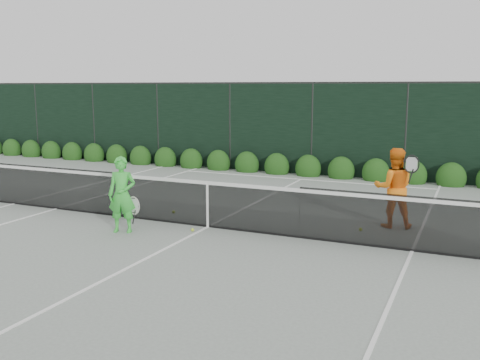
% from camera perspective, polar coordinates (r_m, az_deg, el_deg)
% --- Properties ---
extents(ground, '(80.00, 80.00, 0.00)m').
position_cam_1_polar(ground, '(11.27, -3.45, -5.04)').
color(ground, gray).
rests_on(ground, ground).
extents(tennis_net, '(12.90, 0.10, 1.07)m').
position_cam_1_polar(tennis_net, '(11.16, -3.58, -2.39)').
color(tennis_net, '#0F2F1E').
rests_on(tennis_net, ground).
extents(player_woman, '(0.68, 0.53, 1.54)m').
position_cam_1_polar(player_woman, '(10.98, -12.46, -1.55)').
color(player_woman, green).
rests_on(player_woman, ground).
extents(player_man, '(0.98, 0.82, 1.67)m').
position_cam_1_polar(player_man, '(11.54, 16.09, -0.80)').
color(player_man, orange).
rests_on(player_man, ground).
extents(court_lines, '(11.03, 23.83, 0.01)m').
position_cam_1_polar(court_lines, '(11.27, -3.45, -5.01)').
color(court_lines, white).
rests_on(court_lines, ground).
extents(windscreen_fence, '(32.00, 21.07, 3.06)m').
position_cam_1_polar(windscreen_fence, '(8.70, -11.83, 0.49)').
color(windscreen_fence, black).
rests_on(windscreen_fence, ground).
extents(hedge_row, '(31.66, 0.65, 0.94)m').
position_cam_1_polar(hedge_row, '(17.74, 7.28, 1.19)').
color(hedge_row, '#113D10').
rests_on(hedge_row, ground).
extents(tennis_balls, '(4.37, 1.50, 0.07)m').
position_cam_1_polar(tennis_balls, '(11.65, -0.96, -4.34)').
color(tennis_balls, '#C2E132').
rests_on(tennis_balls, ground).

